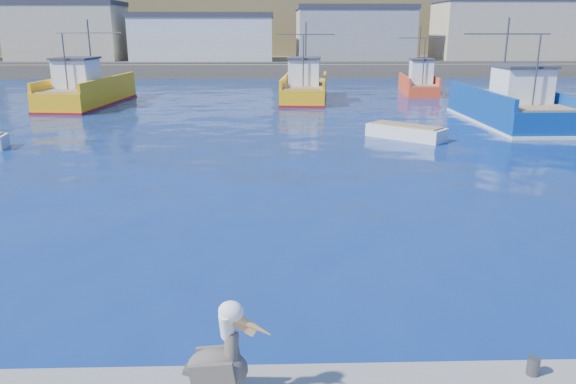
# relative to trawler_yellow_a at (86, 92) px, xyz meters

# --- Properties ---
(ground) EXTENTS (260.00, 260.00, 0.00)m
(ground) POSITION_rel_trawler_yellow_a_xyz_m (15.59, -33.58, -1.05)
(ground) COLOR navy
(ground) RESTS_ON ground
(dock_bollards) EXTENTS (36.20, 0.20, 0.30)m
(dock_bollards) POSITION_rel_trawler_yellow_a_xyz_m (16.19, -36.98, -0.40)
(dock_bollards) COLOR #4C4C4C
(dock_bollards) RESTS_ON dock
(far_shore) EXTENTS (200.00, 81.00, 24.00)m
(far_shore) POSITION_rel_trawler_yellow_a_xyz_m (15.59, 75.63, 7.93)
(far_shore) COLOR brown
(far_shore) RESTS_ON ground
(trawler_yellow_a) EXTENTS (5.23, 11.77, 6.53)m
(trawler_yellow_a) POSITION_rel_trawler_yellow_a_xyz_m (0.00, 0.00, 0.00)
(trawler_yellow_a) COLOR #FFB111
(trawler_yellow_a) RESTS_ON ground
(trawler_yellow_b) EXTENTS (4.82, 10.53, 6.38)m
(trawler_yellow_b) POSITION_rel_trawler_yellow_a_xyz_m (17.24, 2.54, -0.06)
(trawler_yellow_b) COLOR #FFB111
(trawler_yellow_b) RESTS_ON ground
(trawler_blue) EXTENTS (5.53, 11.53, 6.54)m
(trawler_blue) POSITION_rel_trawler_yellow_a_xyz_m (29.41, -9.74, 0.00)
(trawler_blue) COLOR navy
(trawler_blue) RESTS_ON ground
(boat_orange) EXTENTS (3.79, 7.46, 5.94)m
(boat_orange) POSITION_rel_trawler_yellow_a_xyz_m (27.93, 6.84, -0.06)
(boat_orange) COLOR #EC451F
(boat_orange) RESTS_ON ground
(skiff_mid) EXTENTS (4.19, 3.96, 0.93)m
(skiff_mid) POSITION_rel_trawler_yellow_a_xyz_m (21.80, -14.51, -0.75)
(skiff_mid) COLOR silver
(skiff_mid) RESTS_ON ground
(skiff_far) EXTENTS (2.98, 3.83, 0.80)m
(skiff_far) POSITION_rel_trawler_yellow_a_xyz_m (37.71, 5.13, -0.79)
(skiff_far) COLOR silver
(skiff_far) RESTS_ON ground
(pelican) EXTENTS (1.35, 0.64, 1.66)m
(pelican) POSITION_rel_trawler_yellow_a_xyz_m (13.65, -37.51, 0.16)
(pelican) COLOR #595451
(pelican) RESTS_ON dock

